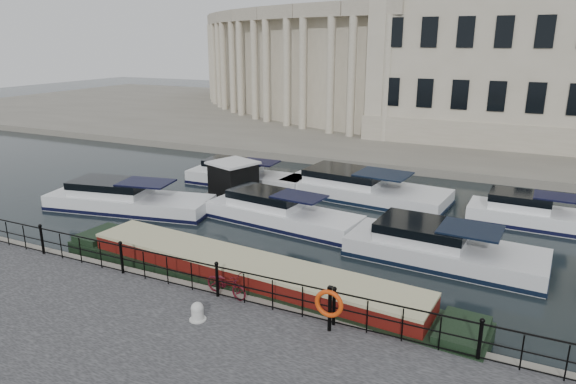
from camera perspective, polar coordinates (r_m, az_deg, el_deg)
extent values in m
plane|color=black|center=(19.09, -4.00, -10.05)|extent=(160.00, 160.00, 0.00)
cube|color=#6B665B|center=(55.08, 16.45, 7.32)|extent=(120.00, 42.00, 0.55)
cylinder|color=black|center=(22.03, -25.65, -4.87)|extent=(0.10, 0.10, 1.10)
sphere|color=black|center=(21.83, -25.85, -3.41)|extent=(0.14, 0.14, 0.14)
cylinder|color=black|center=(19.22, -17.99, -7.07)|extent=(0.10, 0.10, 1.10)
sphere|color=black|center=(18.99, -18.15, -5.41)|extent=(0.14, 0.14, 0.14)
cylinder|color=black|center=(16.89, -7.87, -9.74)|extent=(0.10, 0.10, 1.10)
sphere|color=black|center=(16.63, -7.96, -7.89)|extent=(0.14, 0.14, 0.14)
cylinder|color=black|center=(15.27, 5.12, -12.68)|extent=(0.10, 0.10, 1.10)
sphere|color=black|center=(14.99, 5.18, -10.67)|extent=(0.14, 0.14, 0.14)
cylinder|color=black|center=(14.60, 20.54, -15.26)|extent=(0.10, 0.10, 1.10)
sphere|color=black|center=(14.30, 20.79, -13.21)|extent=(0.14, 0.14, 0.14)
cylinder|color=black|center=(16.67, -7.94, -8.20)|extent=(24.00, 0.05, 0.05)
cylinder|color=black|center=(16.89, -7.87, -9.74)|extent=(24.00, 0.04, 0.04)
cylinder|color=black|center=(17.10, -7.81, -11.15)|extent=(24.00, 0.04, 0.04)
cube|color=#ADA38C|center=(47.87, 23.23, 14.14)|extent=(20.00, 14.00, 14.00)
cube|color=#9E937F|center=(48.37, 22.42, 7.06)|extent=(20.30, 14.30, 2.00)
cube|color=#ADA38C|center=(45.45, 10.64, 13.20)|extent=(5.73, 4.06, 11.00)
cube|color=#9E937F|center=(43.69, 9.71, 19.56)|extent=(5.62, 2.73, 1.20)
cylinder|color=#ADA38C|center=(42.46, 10.95, 12.15)|extent=(0.70, 0.70, 9.80)
cylinder|color=#ADA38C|center=(44.06, 7.07, 12.47)|extent=(0.70, 0.70, 9.80)
cube|color=#ADA38C|center=(48.31, 5.26, 13.60)|extent=(5.90, 4.56, 11.00)
cube|color=#9E937F|center=(46.79, 3.77, 19.54)|extent=(5.62, 3.30, 1.20)
cylinder|color=#ADA38C|center=(45.33, 4.74, 12.65)|extent=(0.70, 0.70, 9.80)
cylinder|color=#ADA38C|center=(47.51, 1.65, 12.88)|extent=(0.70, 0.70, 9.80)
cube|color=#ADA38C|center=(51.97, 1.00, 13.87)|extent=(5.99, 4.99, 11.00)
cube|color=#9E937F|center=(50.73, -0.83, 19.34)|extent=(5.55, 3.83, 1.20)
cylinder|color=#ADA38C|center=(49.13, -0.15, 13.01)|extent=(0.70, 0.70, 9.80)
cylinder|color=#ADA38C|center=(51.74, -2.45, 13.18)|extent=(0.70, 0.70, 9.80)
cube|color=#ADA38C|center=(56.23, -2.17, 14.07)|extent=(5.99, 5.36, 11.00)
cube|color=#9E937F|center=(55.28, -4.14, 19.08)|extent=(5.40, 4.29, 1.20)
cylinder|color=#ADA38C|center=(53.60, -3.74, 13.28)|extent=(0.70, 0.70, 9.80)
cylinder|color=#ADA38C|center=(56.52, -5.33, 13.42)|extent=(0.70, 0.70, 9.80)
cube|color=#ADA38C|center=(60.91, -4.35, 14.24)|extent=(5.91, 5.64, 11.00)
cube|color=#9E937F|center=(60.25, -6.34, 18.82)|extent=(5.16, 4.70, 1.20)
cylinder|color=#ADA38C|center=(58.54, -6.19, 13.51)|extent=(0.70, 0.70, 9.80)
cylinder|color=#ADA38C|center=(61.66, -7.19, 13.63)|extent=(0.70, 0.70, 9.80)
cube|color=#ADA38C|center=(65.86, -5.69, 14.38)|extent=(5.74, 5.85, 11.00)
cube|color=#9E937F|center=(65.47, -7.63, 18.60)|extent=(4.86, 5.04, 1.20)
cylinder|color=#ADA38C|center=(63.78, -7.68, 13.71)|extent=(0.70, 0.70, 9.80)
cylinder|color=#ADA38C|center=(67.01, -8.19, 13.82)|extent=(0.70, 0.70, 9.80)
cube|color=#ADA38C|center=(70.96, -6.34, 14.52)|extent=(5.49, 5.97, 11.00)
cube|color=#9E937F|center=(70.83, -8.18, 18.42)|extent=(4.48, 5.30, 1.20)
cylinder|color=#ADA38C|center=(69.19, -8.40, 13.90)|extent=(0.70, 0.70, 9.80)
cylinder|color=#ADA38C|center=(72.46, -8.53, 14.01)|extent=(0.70, 0.70, 9.80)
cube|color=#ADA38C|center=(76.11, -6.43, 14.65)|extent=(5.16, 6.00, 11.00)
cube|color=#9E937F|center=(76.22, -8.14, 18.28)|extent=(4.04, 5.49, 1.20)
cylinder|color=#ADA38C|center=(74.65, -8.50, 14.08)|extent=(0.70, 0.70, 9.80)
cylinder|color=#ADA38C|center=(77.92, -8.31, 14.19)|extent=(0.70, 0.70, 9.80)
cube|color=#ADA38C|center=(81.24, -6.05, 14.78)|extent=(4.76, 5.95, 11.00)
cube|color=#9E937F|center=(81.57, -7.62, 18.19)|extent=(3.54, 5.60, 1.20)
cylinder|color=#ADA38C|center=(80.09, -8.10, 14.26)|extent=(0.70, 0.70, 9.80)
cylinder|color=#ADA38C|center=(83.31, -7.67, 14.36)|extent=(0.70, 0.70, 9.80)
imported|color=#4F0E18|center=(16.93, -6.86, -10.09)|extent=(1.70, 0.83, 0.86)
cylinder|color=#BBBBB7|center=(15.84, -10.02, -13.21)|extent=(0.36, 0.36, 0.38)
sphere|color=#BBBBB7|center=(15.75, -10.05, -12.61)|extent=(0.38, 0.38, 0.38)
cylinder|color=#BBBBB7|center=(15.93, -9.98, -13.75)|extent=(0.51, 0.51, 0.04)
cylinder|color=black|center=(14.92, 4.66, -12.87)|extent=(0.11, 0.11, 1.34)
cube|color=black|center=(14.60, 4.73, -10.58)|extent=(0.13, 0.13, 0.09)
torus|color=#D63D0B|center=(14.75, 4.57, -12.26)|extent=(0.85, 0.13, 0.85)
cube|color=black|center=(18.51, -4.61, -10.61)|extent=(16.38, 3.44, 0.98)
cube|color=#54100C|center=(18.22, -4.66, -8.79)|extent=(13.11, 2.86, 0.76)
cube|color=#B8B285|center=(18.06, -4.69, -7.65)|extent=(13.12, 2.93, 0.11)
cube|color=#6B665B|center=(28.82, -6.02, -0.63)|extent=(3.69, 3.38, 0.25)
cube|color=black|center=(28.53, -6.09, 1.39)|extent=(2.57, 2.57, 1.82)
cube|color=silver|center=(28.29, -6.14, 3.24)|extent=(2.83, 2.83, 0.12)
cube|color=silver|center=(27.97, -17.15, -1.52)|extent=(8.97, 4.16, 1.20)
cube|color=black|center=(27.99, -17.13, -1.67)|extent=(9.06, 4.20, 0.18)
cube|color=silver|center=(28.28, -19.08, 0.30)|extent=(4.22, 2.81, 0.90)
cube|color=black|center=(27.07, -15.52, 1.01)|extent=(2.89, 2.27, 0.08)
cube|color=white|center=(24.67, -0.61, -3.17)|extent=(7.91, 3.20, 1.20)
cube|color=black|center=(24.70, -0.61, -3.34)|extent=(7.99, 3.23, 0.18)
cube|color=white|center=(24.88, -2.41, -0.94)|extent=(3.66, 2.29, 0.90)
cube|color=black|center=(23.78, 1.25, -0.51)|extent=(2.48, 1.88, 0.08)
cube|color=silver|center=(21.55, 16.91, -6.94)|extent=(7.75, 3.32, 1.20)
cube|color=black|center=(21.58, 16.89, -7.14)|extent=(7.83, 3.35, 0.18)
cube|color=silver|center=(21.42, 14.72, -4.46)|extent=(3.55, 2.55, 0.90)
cube|color=black|center=(20.93, 19.65, -3.94)|extent=(2.40, 2.14, 0.08)
cube|color=silver|center=(31.26, -4.67, 1.08)|extent=(7.38, 2.47, 1.20)
cube|color=black|center=(31.28, -4.67, 0.93)|extent=(7.45, 2.49, 0.18)
cube|color=silver|center=(31.46, -6.12, 2.74)|extent=(3.35, 1.94, 0.90)
cube|color=black|center=(30.53, -3.28, 3.34)|extent=(2.24, 1.64, 0.08)
cube|color=white|center=(28.97, 8.36, -0.31)|extent=(9.50, 4.18, 1.20)
cube|color=black|center=(28.99, 8.36, -0.46)|extent=(9.59, 4.22, 0.18)
cube|color=white|center=(29.16, 6.43, 1.61)|extent=(4.40, 3.09, 0.90)
cube|color=black|center=(28.22, 10.54, 1.97)|extent=(2.98, 2.56, 0.08)
cube|color=white|center=(27.16, 25.66, -2.99)|extent=(6.06, 2.37, 1.20)
cube|color=black|center=(27.19, 25.64, -3.15)|extent=(6.12, 2.40, 0.18)
cube|color=white|center=(26.93, 24.37, -1.08)|extent=(2.75, 1.88, 0.90)
cube|color=black|center=(26.79, 27.54, -0.46)|extent=(1.84, 1.59, 0.08)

